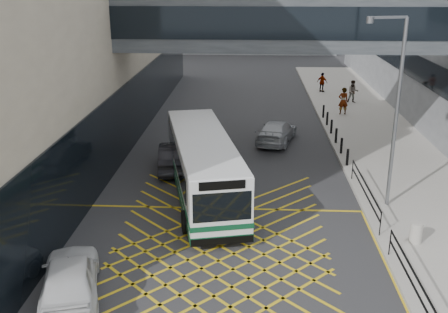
# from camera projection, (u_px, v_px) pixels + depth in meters

# --- Properties ---
(ground) EXTENTS (120.00, 120.00, 0.00)m
(ground) POSITION_uv_depth(u_px,v_px,m) (218.00, 261.00, 18.81)
(ground) COLOR #333335
(skybridge) EXTENTS (20.00, 4.10, 3.00)m
(skybridge) POSITION_uv_depth(u_px,v_px,m) (289.00, 20.00, 27.55)
(skybridge) COLOR #3F4449
(skybridge) RESTS_ON ground
(pavement) EXTENTS (6.00, 54.00, 0.16)m
(pavement) POSITION_uv_depth(u_px,v_px,m) (378.00, 140.00, 32.50)
(pavement) COLOR #AAA59C
(pavement) RESTS_ON ground
(box_junction) EXTENTS (12.00, 9.00, 0.01)m
(box_junction) POSITION_uv_depth(u_px,v_px,m) (218.00, 261.00, 18.80)
(box_junction) COLOR gold
(box_junction) RESTS_ON ground
(bus) EXTENTS (4.63, 10.65, 2.91)m
(bus) POSITION_uv_depth(u_px,v_px,m) (203.00, 165.00, 23.82)
(bus) COLOR white
(bus) RESTS_ON ground
(car_white) EXTENTS (3.10, 5.05, 1.50)m
(car_white) POSITION_uv_depth(u_px,v_px,m) (70.00, 277.00, 16.40)
(car_white) COLOR silver
(car_white) RESTS_ON ground
(car_dark) EXTENTS (2.34, 4.81, 1.45)m
(car_dark) POSITION_uv_depth(u_px,v_px,m) (174.00, 156.00, 27.59)
(car_dark) COLOR black
(car_dark) RESTS_ON ground
(car_silver) EXTENTS (3.01, 4.92, 1.43)m
(car_silver) POSITION_uv_depth(u_px,v_px,m) (277.00, 131.00, 32.08)
(car_silver) COLOR #9C9FA5
(car_silver) RESTS_ON ground
(street_lamp) EXTENTS (1.81, 0.75, 8.07)m
(street_lamp) POSITION_uv_depth(u_px,v_px,m) (394.00, 103.00, 21.58)
(street_lamp) COLOR slate
(street_lamp) RESTS_ON pavement
(litter_bin) EXTENTS (0.46, 0.46, 0.80)m
(litter_bin) POSITION_uv_depth(u_px,v_px,m) (416.00, 233.00, 19.67)
(litter_bin) COLOR #ADA89E
(litter_bin) RESTS_ON pavement
(kerb_railings) EXTENTS (0.05, 12.54, 1.00)m
(kerb_railings) POSITION_uv_depth(u_px,v_px,m) (382.00, 221.00, 19.90)
(kerb_railings) COLOR black
(kerb_railings) RESTS_ON pavement
(bollards) EXTENTS (0.14, 10.14, 0.90)m
(bollards) POSITION_uv_depth(u_px,v_px,m) (334.00, 131.00, 32.46)
(bollards) COLOR black
(bollards) RESTS_ON pavement
(pedestrian_a) EXTENTS (0.84, 0.65, 1.95)m
(pedestrian_a) POSITION_uv_depth(u_px,v_px,m) (343.00, 101.00, 37.91)
(pedestrian_a) COLOR gray
(pedestrian_a) RESTS_ON pavement
(pedestrian_b) EXTENTS (0.88, 0.53, 1.77)m
(pedestrian_b) POSITION_uv_depth(u_px,v_px,m) (353.00, 92.00, 41.44)
(pedestrian_b) COLOR gray
(pedestrian_b) RESTS_ON pavement
(pedestrian_c) EXTENTS (1.07, 0.96, 1.66)m
(pedestrian_c) POSITION_uv_depth(u_px,v_px,m) (322.00, 82.00, 45.34)
(pedestrian_c) COLOR gray
(pedestrian_c) RESTS_ON pavement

